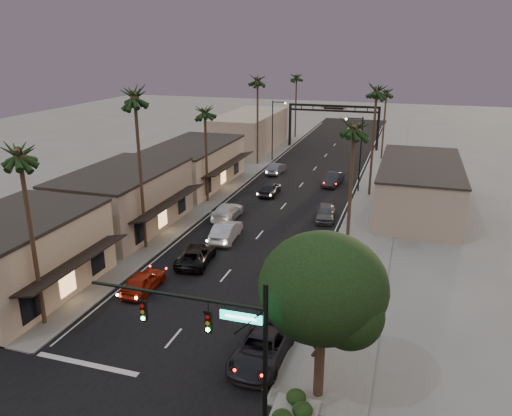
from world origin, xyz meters
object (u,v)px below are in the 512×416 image
Objects in this scene: streetlight_right at (358,148)px; curbside_near at (262,348)px; palm_ra at (355,123)px; palm_la at (18,148)px; palm_far at (297,75)px; streetlight_left at (274,126)px; palm_ld at (258,78)px; oncoming_red at (143,281)px; corner_tree at (324,292)px; palm_lb at (134,92)px; oncoming_pickup at (196,255)px; curbside_black at (314,258)px; oncoming_silver at (226,231)px; palm_rb at (377,88)px; palm_lc at (205,108)px; arch at (333,115)px; palm_rc at (387,90)px; traffic_signal at (224,334)px.

streetlight_right is 1.54× the size of curbside_near.
palm_la is at bearing -138.91° from palm_ra.
streetlight_left is at bearing -86.05° from palm_far.
palm_ld is (-1.68, -3.00, 7.09)m from streetlight_left.
palm_la is at bearing -90.25° from palm_far.
curbside_near reaches higher than oncoming_red.
corner_tree is 53.15m from streetlight_left.
palm_lb is 2.96× the size of oncoming_pickup.
curbside_black is (-2.40, -1.49, -10.62)m from palm_ra.
streetlight_left is 20.96m from palm_far.
oncoming_red is 0.85× the size of oncoming_silver.
corner_tree reaches higher than oncoming_red.
curbside_near is (-2.81, -34.54, -11.60)m from palm_rb.
palm_ra is at bearing -60.98° from palm_ld.
palm_lc is at bearing -63.55° from oncoming_silver.
palm_lc is 0.86× the size of palm_rb.
corner_tree is 0.62× the size of palm_rb.
palm_rb reaches higher than palm_lc.
palm_ra reaches higher than arch.
palm_far is 2.26× the size of curbside_near.
arch reaches higher than oncoming_red.
palm_ra is at bearing -79.41° from arch.
palm_rb is 20.09m from palm_rc.
palm_rc is at bearing 21.14° from streetlight_left.
arch reaches higher than curbside_near.
palm_ld reaches higher than palm_ra.
palm_la reaches higher than oncoming_pickup.
arch is 28.24m from palm_rb.
oncoming_pickup is at bearing 134.05° from corner_tree.
oncoming_red is at bearing 73.86° from oncoming_silver.
oncoming_pickup is at bearing -105.02° from palm_rc.
palm_ld is at bearing 147.40° from palm_rb.
curbside_near is at bearing 112.35° from oncoming_silver.
curbside_black is (14.50, -55.49, -10.62)m from palm_far.
streetlight_left is at bearing -86.78° from oncoming_silver.
oncoming_pickup is 0.99× the size of oncoming_silver.
arch is 1.15× the size of palm_la.
palm_rb reaches higher than traffic_signal.
streetlight_right is 0.68× the size of palm_ra.
arch is at bearing -95.68° from oncoming_red.
palm_far is 2.54× the size of oncoming_silver.
streetlight_right is 7.35m from palm_rb.
palm_lb reaches higher than oncoming_red.
oncoming_silver is (-11.16, -38.06, -9.61)m from palm_rc.
streetlight_left is (-12.61, 54.00, 0.25)m from traffic_signal.
corner_tree is at bearing -74.13° from curbside_black.
corner_tree is 0.98× the size of streetlight_right.
traffic_signal is 41.02m from streetlight_right.
traffic_signal is 0.95× the size of streetlight_right.
palm_rc reaches higher than oncoming_silver.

